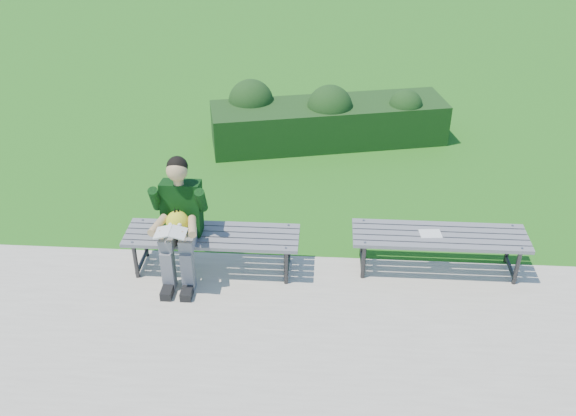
{
  "coord_description": "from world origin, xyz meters",
  "views": [
    {
      "loc": [
        0.67,
        -5.72,
        4.16
      ],
      "look_at": [
        0.31,
        -0.17,
        0.74
      ],
      "focal_mm": 40.0,
      "sensor_mm": 36.0,
      "label": 1
    }
  ],
  "objects": [
    {
      "name": "seated_boy",
      "position": [
        -0.77,
        -0.39,
        0.71
      ],
      "size": [
        0.56,
        0.76,
        1.31
      ],
      "color": "gray",
      "rests_on": "walkway"
    },
    {
      "name": "walkway",
      "position": [
        0.0,
        -1.75,
        0.01
      ],
      "size": [
        30.0,
        3.5,
        0.02
      ],
      "color": "#B3A795",
      "rests_on": "ground"
    },
    {
      "name": "bench_left",
      "position": [
        -0.47,
        -0.29,
        0.42
      ],
      "size": [
        1.8,
        0.5,
        0.46
      ],
      "color": "slate",
      "rests_on": "walkway"
    },
    {
      "name": "hedge",
      "position": [
        0.62,
        2.96,
        0.38
      ],
      "size": [
        3.51,
        1.59,
        0.9
      ],
      "color": "#1E4317",
      "rests_on": "ground"
    },
    {
      "name": "bench_right",
      "position": [
        1.88,
        -0.14,
        0.42
      ],
      "size": [
        1.8,
        0.5,
        0.46
      ],
      "color": "slate",
      "rests_on": "walkway"
    },
    {
      "name": "paper_sheet",
      "position": [
        1.78,
        -0.14,
        0.47
      ],
      "size": [
        0.23,
        0.18,
        0.01
      ],
      "color": "white",
      "rests_on": "bench_right"
    },
    {
      "name": "ground",
      "position": [
        0.0,
        0.0,
        0.0
      ],
      "size": [
        80.0,
        80.0,
        0.0
      ],
      "color": "#177F16",
      "rests_on": "ground"
    }
  ]
}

